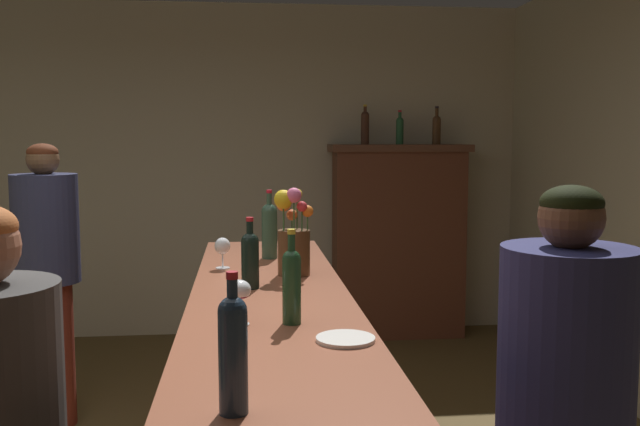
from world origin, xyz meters
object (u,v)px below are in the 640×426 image
(wine_bottle_chardonnay, at_px, (269,228))
(display_bottle_left, at_px, (365,126))
(cheese_plate, at_px, (346,339))
(wine_bottle_riesling, at_px, (292,282))
(display_bottle_center, at_px, (437,128))
(wine_glass_front, at_px, (239,292))
(wine_glass_mid, at_px, (222,247))
(wine_bottle_pinot, at_px, (233,349))
(display_bottle_midleft, at_px, (400,129))
(display_cabinet, at_px, (398,237))
(patron_tall, at_px, (47,274))
(wine_bottle_rose, at_px, (250,257))
(flower_arrangement, at_px, (293,238))

(wine_bottle_chardonnay, relative_size, display_bottle_left, 1.06)
(cheese_plate, xyz_separation_m, display_bottle_left, (0.70, 3.73, 0.70))
(wine_bottle_riesling, relative_size, display_bottle_center, 0.99)
(wine_glass_front, bearing_deg, display_bottle_center, 65.28)
(wine_glass_front, distance_m, wine_glass_mid, 1.02)
(wine_glass_front, distance_m, display_bottle_center, 3.92)
(wine_glass_mid, height_order, cheese_plate, wine_glass_mid)
(wine_glass_front, distance_m, cheese_plate, 0.40)
(wine_bottle_riesling, xyz_separation_m, display_bottle_left, (0.84, 3.52, 0.57))
(wine_bottle_pinot, relative_size, display_bottle_midleft, 1.12)
(display_cabinet, xyz_separation_m, cheese_plate, (-0.99, -3.73, 0.23))
(wine_glass_mid, height_order, patron_tall, patron_tall)
(wine_bottle_pinot, height_order, wine_glass_front, wine_bottle_pinot)
(cheese_plate, height_order, display_bottle_midleft, display_bottle_midleft)
(display_bottle_midleft, bearing_deg, wine_bottle_riesling, -107.88)
(wine_bottle_rose, relative_size, flower_arrangement, 0.74)
(display_cabinet, bearing_deg, wine_bottle_riesling, -107.86)
(wine_bottle_rose, relative_size, cheese_plate, 1.62)
(display_bottle_midleft, bearing_deg, wine_glass_front, -110.38)
(flower_arrangement, height_order, display_bottle_midleft, display_bottle_midleft)
(wine_glass_front, height_order, cheese_plate, wine_glass_front)
(flower_arrangement, bearing_deg, cheese_plate, -85.20)
(wine_bottle_chardonnay, distance_m, display_bottle_left, 2.48)
(flower_arrangement, distance_m, patron_tall, 1.74)
(display_cabinet, height_order, display_bottle_midleft, display_bottle_midleft)
(wine_bottle_riesling, height_order, wine_bottle_rose, wine_bottle_riesling)
(display_bottle_midleft, distance_m, patron_tall, 3.05)
(wine_bottle_rose, bearing_deg, wine_bottle_riesling, -76.92)
(display_bottle_midleft, xyz_separation_m, display_bottle_center, (0.31, 0.00, 0.01))
(display_cabinet, bearing_deg, display_bottle_left, 180.00)
(display_bottle_midleft, bearing_deg, wine_bottle_pinot, -107.14)
(wine_bottle_rose, height_order, display_bottle_left, display_bottle_left)
(wine_bottle_riesling, bearing_deg, wine_glass_mid, 104.08)
(display_cabinet, relative_size, cheese_plate, 9.09)
(wine_glass_front, height_order, wine_glass_mid, wine_glass_front)
(display_cabinet, height_order, wine_glass_front, display_cabinet)
(display_cabinet, bearing_deg, wine_bottle_rose, -113.15)
(display_cabinet, xyz_separation_m, wine_bottle_pinot, (-1.31, -4.26, 0.37))
(display_bottle_left, bearing_deg, patron_tall, -142.30)
(flower_arrangement, relative_size, display_bottle_center, 1.24)
(display_bottle_left, xyz_separation_m, patron_tall, (-2.13, -1.64, -0.88))
(wine_glass_front, distance_m, display_bottle_midleft, 3.80)
(wine_bottle_riesling, xyz_separation_m, display_bottle_midleft, (1.14, 3.52, 0.54))
(patron_tall, bearing_deg, display_bottle_center, 97.99)
(wine_bottle_rose, bearing_deg, cheese_plate, -70.35)
(display_bottle_left, bearing_deg, wine_bottle_rose, -108.21)
(wine_glass_mid, height_order, display_bottle_center, display_bottle_center)
(wine_bottle_pinot, relative_size, cheese_plate, 1.78)
(wine_bottle_riesling, bearing_deg, wine_bottle_chardonnay, 91.26)
(display_bottle_center, bearing_deg, flower_arrangement, -117.20)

